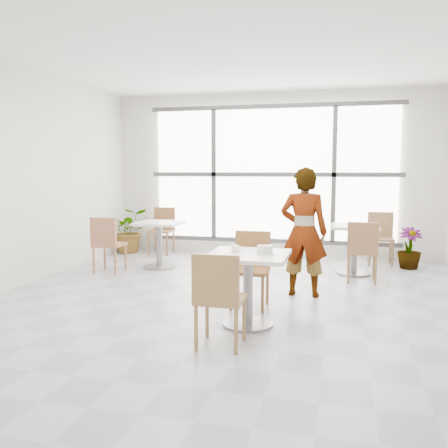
% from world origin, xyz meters
% --- Properties ---
extents(floor, '(7.00, 7.00, 0.00)m').
position_xyz_m(floor, '(0.00, 0.00, 0.00)').
color(floor, '#9E9EA5').
rests_on(floor, ground).
extents(ceiling, '(7.00, 7.00, 0.00)m').
position_xyz_m(ceiling, '(0.00, 0.00, 3.00)').
color(ceiling, white).
rests_on(ceiling, ground).
extents(wall_back, '(6.00, 0.00, 6.00)m').
position_xyz_m(wall_back, '(0.00, 3.50, 1.50)').
color(wall_back, silver).
rests_on(wall_back, ground).
extents(wall_front, '(6.00, 0.00, 6.00)m').
position_xyz_m(wall_front, '(0.00, -3.50, 1.50)').
color(wall_front, silver).
rests_on(wall_front, ground).
extents(wall_left, '(0.00, 7.00, 7.00)m').
position_xyz_m(wall_left, '(-3.00, 0.00, 1.50)').
color(wall_left, silver).
rests_on(wall_left, ground).
extents(window, '(4.60, 0.07, 2.52)m').
position_xyz_m(window, '(0.00, 3.44, 1.50)').
color(window, white).
rests_on(window, ground).
extents(main_table, '(0.80, 0.80, 0.75)m').
position_xyz_m(main_table, '(0.34, -0.67, 0.52)').
color(main_table, white).
rests_on(main_table, ground).
extents(chair_near, '(0.42, 0.42, 0.87)m').
position_xyz_m(chair_near, '(0.21, -1.36, 0.50)').
color(chair_near, '#9B7445').
rests_on(chair_near, ground).
extents(chair_far, '(0.42, 0.42, 0.87)m').
position_xyz_m(chair_far, '(0.24, 0.07, 0.50)').
color(chair_far, '#905D32').
rests_on(chair_far, ground).
extents(oatmeal_bowl, '(0.21, 0.21, 0.09)m').
position_xyz_m(oatmeal_bowl, '(0.51, -0.64, 0.79)').
color(oatmeal_bowl, silver).
rests_on(oatmeal_bowl, main_table).
extents(coffee_cup, '(0.16, 0.13, 0.07)m').
position_xyz_m(coffee_cup, '(0.19, -0.60, 0.78)').
color(coffee_cup, white).
rests_on(coffee_cup, main_table).
extents(person, '(0.61, 0.42, 1.62)m').
position_xyz_m(person, '(0.79, 0.68, 0.81)').
color(person, black).
rests_on(person, ground).
extents(bg_table_left, '(0.70, 0.70, 0.75)m').
position_xyz_m(bg_table_left, '(-1.61, 1.89, 0.49)').
color(bg_table_left, white).
rests_on(bg_table_left, ground).
extents(bg_table_right, '(0.70, 0.70, 0.75)m').
position_xyz_m(bg_table_right, '(1.45, 2.13, 0.49)').
color(bg_table_right, silver).
rests_on(bg_table_right, ground).
extents(bg_chair_left_near, '(0.42, 0.42, 0.87)m').
position_xyz_m(bg_chair_left_near, '(-2.24, 1.30, 0.50)').
color(bg_chair_left_near, '#9F6346').
rests_on(bg_chair_left_near, ground).
extents(bg_chair_left_far, '(0.42, 0.42, 0.87)m').
position_xyz_m(bg_chair_left_far, '(-2.05, 3.19, 0.50)').
color(bg_chair_left_far, brown).
rests_on(bg_chair_left_far, ground).
extents(bg_chair_right_near, '(0.42, 0.42, 0.87)m').
position_xyz_m(bg_chair_right_near, '(1.55, 1.58, 0.50)').
color(bg_chair_right_near, brown).
rests_on(bg_chair_right_near, ground).
extents(bg_chair_right_far, '(0.42, 0.42, 0.87)m').
position_xyz_m(bg_chair_right_far, '(1.90, 3.09, 0.50)').
color(bg_chair_right_far, olive).
rests_on(bg_chair_right_far, ground).
extents(plant_left, '(0.98, 0.92, 0.86)m').
position_xyz_m(plant_left, '(-2.70, 3.13, 0.43)').
color(plant_left, '#488A3C').
rests_on(plant_left, ground).
extents(plant_right, '(0.44, 0.44, 0.67)m').
position_xyz_m(plant_right, '(2.32, 2.76, 0.34)').
color(plant_right, '#52773C').
rests_on(plant_right, ground).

